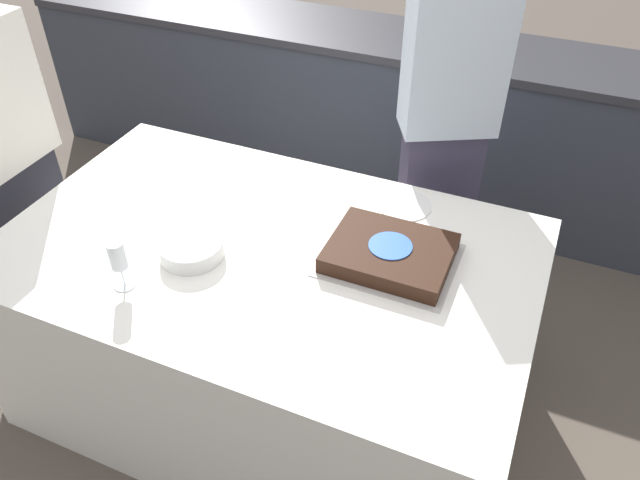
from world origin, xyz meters
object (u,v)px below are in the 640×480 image
object	(u,v)px
person_cutting_cake	(445,132)
cake	(390,253)
wine_glass	(118,257)
person_seated_left	(4,161)
plate_stack	(191,248)

from	to	relation	value
person_cutting_cake	cake	bearing A→B (deg)	62.37
wine_glass	person_seated_left	bearing A→B (deg)	157.28
person_cutting_cake	person_seated_left	xyz separation A→B (m)	(-1.53, -0.78, -0.06)
wine_glass	person_cutting_cake	size ratio (longest dim) A/B	0.10
wine_glass	person_seated_left	distance (m)	0.87
cake	person_cutting_cake	xyz separation A→B (m)	(0.00, 0.67, 0.10)
person_cutting_cake	person_seated_left	world-z (taller)	person_cutting_cake
cake	person_seated_left	bearing A→B (deg)	-176.12
plate_stack	person_seated_left	world-z (taller)	person_seated_left
cake	person_cutting_cake	distance (m)	0.68
person_cutting_cake	person_seated_left	bearing A→B (deg)	-0.72
person_seated_left	plate_stack	bearing A→B (deg)	-97.92
plate_stack	person_cutting_cake	bearing A→B (deg)	55.99
cake	wine_glass	xyz separation A→B (m)	(-0.73, -0.44, 0.08)
plate_stack	person_cutting_cake	xyz separation A→B (m)	(0.61, 0.91, 0.10)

